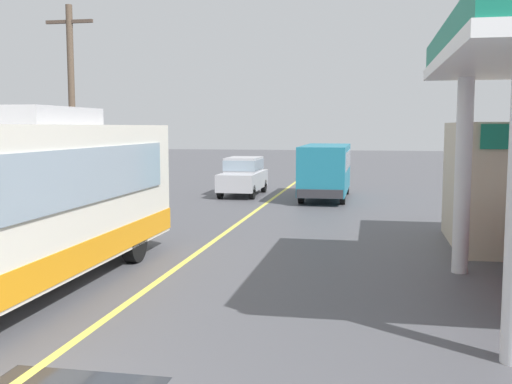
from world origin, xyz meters
TOP-DOWN VIEW (x-y plane):
  - ground at (0.00, 20.00)m, footprint 120.00×120.00m
  - lane_divider_stripe at (0.00, 15.00)m, footprint 0.16×50.00m
  - coach_bus_main at (-2.30, 5.04)m, footprint 2.60×11.04m
  - minibus_opposing_lane at (2.36, 22.48)m, footprint 2.04×6.13m
  - car_trailing_behind_bus at (-1.63, 23.16)m, footprint 1.70×4.20m
  - utility_pole_roadside at (-6.44, 15.51)m, footprint 1.80×0.24m

SIDE VIEW (x-z plane):
  - ground at x=0.00m, z-range 0.00..0.00m
  - lane_divider_stripe at x=0.00m, z-range 0.00..0.01m
  - car_trailing_behind_bus at x=-1.63m, z-range 0.10..1.92m
  - minibus_opposing_lane at x=2.36m, z-range 0.25..2.69m
  - coach_bus_main at x=-2.30m, z-range -0.12..3.56m
  - utility_pole_roadside at x=-6.44m, z-range 0.18..7.85m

